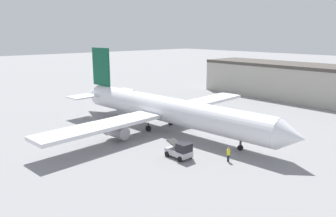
% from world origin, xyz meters
% --- Properties ---
extents(ground_plane, '(400.00, 400.00, 0.00)m').
position_xyz_m(ground_plane, '(0.00, 0.00, 0.00)').
color(ground_plane, gray).
extents(airplane, '(43.14, 40.84, 12.13)m').
position_xyz_m(airplane, '(-1.06, -0.09, 3.25)').
color(airplane, white).
rests_on(airplane, ground_plane).
extents(ground_crew_worker, '(0.38, 0.38, 1.71)m').
position_xyz_m(ground_crew_worker, '(14.13, -3.03, 0.91)').
color(ground_crew_worker, '#1E2338').
rests_on(ground_crew_worker, ground_plane).
extents(baggage_tug, '(3.15, 2.13, 1.98)m').
position_xyz_m(baggage_tug, '(-6.30, -6.99, 0.91)').
color(baggage_tug, silver).
rests_on(baggage_tug, ground_plane).
extents(belt_loader_truck, '(3.28, 2.02, 2.01)m').
position_xyz_m(belt_loader_truck, '(9.62, -6.52, 0.96)').
color(belt_loader_truck, '#B2B2B7').
rests_on(belt_loader_truck, ground_plane).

